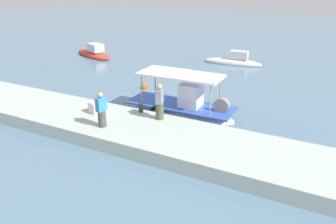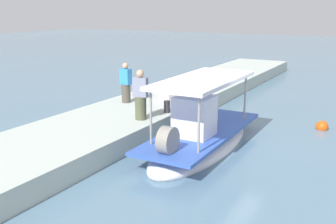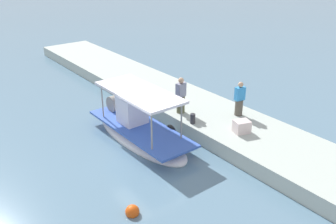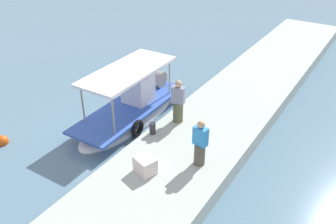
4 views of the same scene
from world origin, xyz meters
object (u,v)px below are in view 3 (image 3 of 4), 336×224
at_px(mooring_bollard, 193,119).
at_px(fisherman_near_bollard, 181,97).
at_px(cargo_crate, 242,127).
at_px(fisherman_by_crate, 239,100).
at_px(marker_buoy, 132,212).
at_px(main_fishing_boat, 139,130).

bearing_deg(mooring_bollard, fisherman_near_bollard, -14.74).
bearing_deg(cargo_crate, fisherman_by_crate, -43.33).
height_order(cargo_crate, marker_buoy, cargo_crate).
xyz_separation_m(main_fishing_boat, cargo_crate, (-3.37, -3.16, 0.53)).
xyz_separation_m(fisherman_by_crate, mooring_bollard, (0.65, 2.36, -0.53)).
height_order(fisherman_near_bollard, marker_buoy, fisherman_near_bollard).
height_order(fisherman_near_bollard, fisherman_by_crate, fisherman_near_bollard).
xyz_separation_m(fisherman_by_crate, cargo_crate, (-1.35, 1.27, -0.49)).
distance_m(main_fishing_boat, marker_buoy, 5.38).
relative_size(fisherman_by_crate, mooring_bollard, 3.64).
distance_m(main_fishing_boat, fisherman_near_bollard, 2.64).
height_order(main_fishing_boat, fisherman_near_bollard, fisherman_near_bollard).
bearing_deg(marker_buoy, fisherman_by_crate, -72.93).
distance_m(fisherman_by_crate, cargo_crate, 1.91).
relative_size(main_fishing_boat, fisherman_near_bollard, 3.49).
distance_m(fisherman_by_crate, marker_buoy, 8.04).
xyz_separation_m(main_fishing_boat, marker_buoy, (-4.35, 3.15, -0.32)).
bearing_deg(fisherman_near_bollard, cargo_crate, -167.16).
xyz_separation_m(main_fishing_boat, mooring_bollard, (-1.37, -2.07, 0.49)).
distance_m(cargo_crate, marker_buoy, 6.44).
bearing_deg(main_fishing_boat, marker_buoy, 144.09).
bearing_deg(cargo_crate, main_fishing_boat, 43.16).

